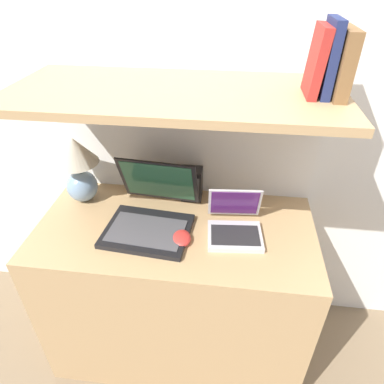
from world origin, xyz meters
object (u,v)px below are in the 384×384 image
at_px(laptop_small, 235,225).
at_px(book_red, 316,61).
at_px(laptop_large, 151,214).
at_px(book_navy, 329,58).
at_px(router_box, 192,184).
at_px(computer_mouse, 182,238).
at_px(table_lamp, 78,165).
at_px(book_brown, 342,63).

relative_size(laptop_small, book_red, 1.14).
bearing_deg(laptop_large, laptop_small, -1.71).
bearing_deg(book_navy, book_red, 180.00).
height_order(laptop_small, router_box, laptop_small).
distance_m(laptop_small, computer_mouse, 0.22).
height_order(laptop_large, laptop_small, laptop_large).
bearing_deg(laptop_small, table_lamp, 167.95).
relative_size(table_lamp, router_box, 2.03).
distance_m(router_box, book_navy, 0.74).
bearing_deg(book_navy, laptop_small, -163.92).
xyz_separation_m(book_brown, book_red, (-0.07, 0.00, 0.00)).
bearing_deg(book_red, book_navy, 0.00).
relative_size(router_box, book_brown, 0.75).
bearing_deg(computer_mouse, book_brown, 17.21).
bearing_deg(book_red, laptop_small, -161.37).
bearing_deg(laptop_large, book_red, 6.13).
relative_size(computer_mouse, book_brown, 0.52).
bearing_deg(book_brown, laptop_small, -166.18).
relative_size(table_lamp, laptop_small, 1.30).
bearing_deg(router_box, laptop_small, -47.78).
distance_m(computer_mouse, router_box, 0.30).
height_order(laptop_large, router_box, laptop_large).
bearing_deg(table_lamp, laptop_small, -12.05).
distance_m(book_brown, book_red, 0.07).
relative_size(laptop_large, router_box, 2.55).
relative_size(book_brown, book_navy, 0.89).
height_order(computer_mouse, router_box, router_box).
bearing_deg(computer_mouse, book_navy, 18.71).
relative_size(table_lamp, book_red, 1.47).
distance_m(laptop_large, router_box, 0.25).
distance_m(laptop_small, router_box, 0.30).
height_order(table_lamp, router_box, table_lamp).
xyz_separation_m(laptop_small, book_brown, (0.28, 0.07, 0.61)).
height_order(router_box, book_brown, book_brown).
bearing_deg(laptop_small, book_red, 18.63).
height_order(laptop_large, book_brown, book_brown).
bearing_deg(table_lamp, book_navy, -4.81).
xyz_separation_m(laptop_large, book_red, (0.54, 0.06, 0.60)).
height_order(laptop_large, book_navy, book_navy).
xyz_separation_m(computer_mouse, router_box, (0.00, 0.30, 0.06)).
relative_size(laptop_small, book_brown, 1.18).
xyz_separation_m(laptop_small, book_navy, (0.24, 0.07, 0.62)).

